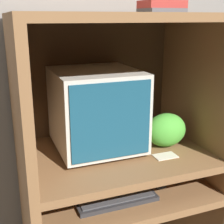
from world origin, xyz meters
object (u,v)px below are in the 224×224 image
object	(u,v)px
keyboard	(115,198)
mouse	(161,186)
book_stack	(162,7)
crt_monitor	(96,109)
snack_bag	(166,130)

from	to	relation	value
keyboard	mouse	size ratio (longest dim) A/B	6.74
keyboard	mouse	distance (m)	0.25
keyboard	book_stack	size ratio (longest dim) A/B	1.99
crt_monitor	keyboard	xyz separation A→B (m)	(0.01, -0.24, -0.37)
crt_monitor	mouse	size ratio (longest dim) A/B	7.82
keyboard	snack_bag	world-z (taller)	snack_bag
crt_monitor	snack_bag	bearing A→B (deg)	-16.35
snack_bag	book_stack	distance (m)	0.61
mouse	snack_bag	xyz separation A→B (m)	(0.09, 0.13, 0.24)
mouse	book_stack	size ratio (longest dim) A/B	0.30
mouse	crt_monitor	bearing A→B (deg)	138.39
keyboard	book_stack	distance (m)	0.92
snack_bag	book_stack	size ratio (longest dim) A/B	1.13
mouse	snack_bag	bearing A→B (deg)	54.64
crt_monitor	mouse	bearing A→B (deg)	-41.61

